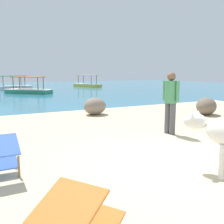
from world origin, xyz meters
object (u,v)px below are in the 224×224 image
object	(u,v)px
person_standing	(171,98)
boat_green	(29,90)
deck_chair_near	(80,218)
boat_yellow	(87,84)
deck_chair_far	(0,155)
boat_white	(13,86)

from	to	relation	value
person_standing	boat_green	bearing A→B (deg)	81.25
deck_chair_near	boat_yellow	size ratio (longest dim) A/B	0.24
deck_chair_near	deck_chair_far	xyz separation A→B (m)	(-0.44, 2.21, 0.00)
boat_yellow	boat_white	xyz separation A→B (m)	(-7.92, -0.50, 0.00)
boat_green	boat_white	bearing A→B (deg)	139.18
boat_green	boat_yellow	xyz separation A→B (m)	(7.50, 6.16, 0.00)
deck_chair_far	boat_white	bearing A→B (deg)	-7.64
boat_green	boat_white	xyz separation A→B (m)	(-0.42, 5.66, 0.00)
person_standing	deck_chair_near	bearing A→B (deg)	-150.77
person_standing	boat_yellow	world-z (taller)	person_standing
boat_green	person_standing	bearing A→B (deg)	-42.39
deck_chair_near	boat_white	bearing A→B (deg)	51.92
deck_chair_near	boat_green	world-z (taller)	boat_green
person_standing	boat_white	bearing A→B (deg)	81.67
deck_chair_far	boat_white	xyz separation A→B (m)	(3.11, 22.28, -0.13)
boat_yellow	boat_white	size ratio (longest dim) A/B	1.00
boat_green	boat_white	distance (m)	5.68
boat_green	boat_yellow	world-z (taller)	same
boat_white	deck_chair_near	bearing A→B (deg)	-115.24
deck_chair_near	boat_yellow	distance (m)	27.14
deck_chair_near	boat_yellow	xyz separation A→B (m)	(10.60, 24.99, -0.13)
boat_green	boat_yellow	size ratio (longest dim) A/B	0.89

